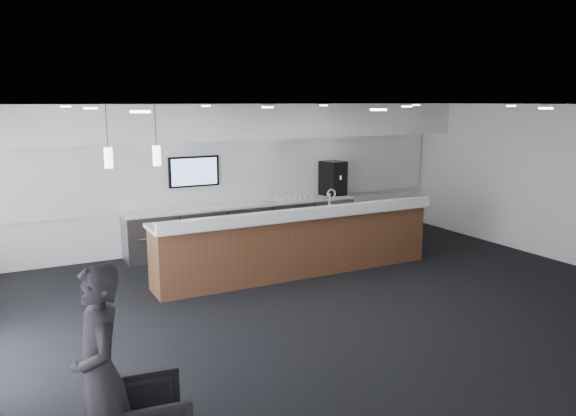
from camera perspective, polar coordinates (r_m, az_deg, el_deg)
ground at (r=8.87m, az=5.15°, el=-9.35°), size 10.00×10.00×0.00m
ceiling at (r=8.33m, az=5.50°, el=10.40°), size 10.00×8.00×0.02m
back_wall at (r=11.99m, az=-5.10°, el=3.32°), size 10.00×0.02×3.00m
right_wall at (r=11.93m, az=25.97°, el=2.23°), size 0.02×8.00×3.00m
soffit_bulkhead at (r=11.48m, az=-4.33°, el=8.77°), size 10.00×0.90×0.70m
alcove_panel at (r=11.95m, az=-5.06°, el=3.78°), size 9.80×0.06×1.40m
back_credenza at (r=11.84m, az=-4.35°, el=-1.79°), size 5.06×0.66×0.95m
wall_tv at (r=11.54m, az=-9.53°, el=3.68°), size 1.05×0.08×0.62m
pendant_left at (r=8.12m, az=-12.22°, el=4.89°), size 0.12×0.12×0.30m
pendant_right at (r=7.96m, az=-17.09°, el=4.55°), size 0.12×0.12×0.30m
ceiling_can_lights at (r=8.33m, az=5.50°, el=10.19°), size 7.00×5.00×0.02m
service_counter at (r=10.01m, az=0.95°, el=-3.52°), size 5.24×0.86×1.49m
coffee_machine at (r=12.76m, az=4.59°, el=3.04°), size 0.53×0.62×0.77m
info_sign_left at (r=11.90m, az=-1.75°, el=1.16°), size 0.16×0.03×0.22m
info_sign_right at (r=11.85m, az=-1.46°, el=1.23°), size 0.20×0.02×0.26m
lounge_guest at (r=4.92m, az=-18.55°, el=-15.71°), size 0.44×0.66×1.80m
cup_0 at (r=12.30m, az=2.39°, el=1.17°), size 0.10×0.10×0.09m
cup_1 at (r=12.23m, az=1.83°, el=1.12°), size 0.14×0.14×0.09m
cup_2 at (r=12.16m, az=1.25°, el=1.07°), size 0.12×0.12×0.09m
cup_3 at (r=12.09m, az=0.67°, el=1.02°), size 0.13×0.13×0.09m
cup_4 at (r=12.03m, az=0.08°, el=0.97°), size 0.14×0.14×0.09m
cup_5 at (r=11.97m, az=-0.51°, el=0.91°), size 0.11×0.11×0.09m
cup_6 at (r=11.90m, az=-1.11°, el=0.86°), size 0.14×0.14×0.09m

